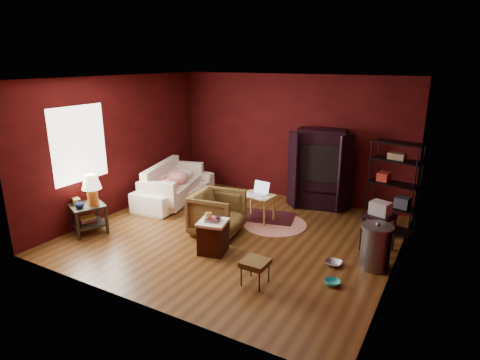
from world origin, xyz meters
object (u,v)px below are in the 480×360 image
(laptop_desk, at_px, (258,197))
(sofa, at_px, (175,183))
(armchair, at_px, (217,211))
(hamper, at_px, (213,236))
(wire_shelving, at_px, (394,184))
(side_table, at_px, (90,198))
(tv_armoire, at_px, (320,168))

(laptop_desk, bearing_deg, sofa, -176.48)
(armchair, xyz_separation_m, hamper, (0.35, -0.68, -0.15))
(sofa, distance_m, hamper, 2.73)
(sofa, xyz_separation_m, laptop_desk, (2.15, -0.10, 0.05))
(wire_shelving, bearing_deg, laptop_desk, -153.76)
(sofa, xyz_separation_m, wire_shelving, (4.56, 0.56, 0.52))
(sofa, bearing_deg, wire_shelving, -87.49)
(side_table, distance_m, tv_armoire, 4.64)
(hamper, distance_m, laptop_desk, 1.62)
(armchair, bearing_deg, wire_shelving, -68.09)
(armchair, height_order, laptop_desk, armchair)
(sofa, xyz_separation_m, tv_armoire, (2.95, 1.21, 0.46))
(sofa, height_order, side_table, side_table)
(armchair, relative_size, side_table, 0.77)
(armchair, bearing_deg, side_table, 111.06)
(laptop_desk, height_order, wire_shelving, wire_shelving)
(sofa, height_order, laptop_desk, sofa)
(hamper, bearing_deg, laptop_desk, 89.51)
(sofa, bearing_deg, tv_armoire, -72.08)
(hamper, distance_m, wire_shelving, 3.38)
(wire_shelving, bearing_deg, hamper, -125.97)
(sofa, height_order, tv_armoire, tv_armoire)
(sofa, bearing_deg, armchair, -124.21)
(armchair, distance_m, side_table, 2.34)
(side_table, bearing_deg, wire_shelving, 29.22)
(armchair, height_order, side_table, side_table)
(hamper, bearing_deg, sofa, 141.39)
(armchair, height_order, tv_armoire, tv_armoire)
(armchair, relative_size, tv_armoire, 0.51)
(tv_armoire, bearing_deg, laptop_desk, -133.58)
(sofa, distance_m, wire_shelving, 4.62)
(tv_armoire, xyz_separation_m, wire_shelving, (1.61, -0.66, 0.05))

